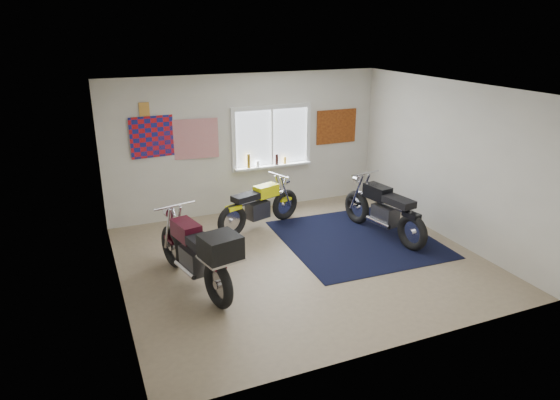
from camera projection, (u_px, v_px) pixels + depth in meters
name	position (u px, v px, depth m)	size (l,w,h in m)	color
ground	(301.00, 260.00, 7.98)	(5.50, 5.50, 0.00)	#9E896B
room_shell	(302.00, 161.00, 7.43)	(5.50, 5.50, 5.50)	white
navy_rug	(357.00, 239.00, 8.74)	(2.50, 2.60, 0.01)	black
window_assembly	(272.00, 141.00, 9.85)	(1.66, 0.17, 1.26)	white
oil_bottles	(263.00, 161.00, 9.83)	(0.83, 0.07, 0.28)	#805A12
flag_display	(144.00, 109.00, 8.72)	(1.60, 0.10, 1.17)	red
triumph_poster	(336.00, 127.00, 10.33)	(0.90, 0.03, 0.70)	#A54C14
yellow_triumph	(259.00, 207.00, 9.09)	(1.80, 0.78, 0.94)	black
black_chrome_bike	(384.00, 211.00, 8.74)	(0.63, 2.03, 1.05)	black
maroon_tourer	(198.00, 254.00, 6.91)	(0.89, 2.12, 1.08)	black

